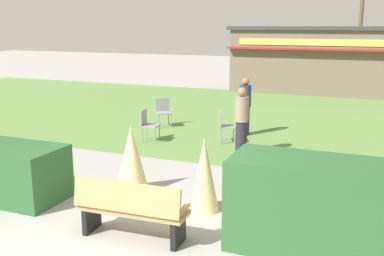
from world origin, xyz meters
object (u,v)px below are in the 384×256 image
object	(u,v)px
person_strolling	(242,121)
parked_car_center_slot	(361,67)
person_standing	(245,106)
park_bench	(131,209)
parked_car_west_slot	(279,64)
cafe_chair_north	(147,123)
cafe_chair_west	(163,110)
cafe_chair_center	(224,124)
tree_right_bg	(360,25)
food_kiosk	(339,59)

from	to	relation	value
person_strolling	parked_car_center_slot	size ratio (longest dim) A/B	0.40
person_strolling	person_standing	xyz separation A→B (m)	(-0.50, 2.05, 0.00)
park_bench	parked_car_west_slot	world-z (taller)	parked_car_west_slot
person_standing	parked_car_center_slot	size ratio (longest dim) A/B	0.40
cafe_chair_north	park_bench	bearing A→B (deg)	-64.30
park_bench	person_standing	size ratio (longest dim) A/B	1.02
person_strolling	parked_car_center_slot	xyz separation A→B (m)	(1.87, 19.40, -0.22)
cafe_chair_west	parked_car_west_slot	distance (m)	17.20
park_bench	cafe_chair_center	distance (m)	6.04
person_strolling	person_standing	distance (m)	2.11
parked_car_center_slot	tree_right_bg	size ratio (longest dim) A/B	0.60
park_bench	cafe_chair_center	bearing A→B (deg)	95.38
cafe_chair_west	parked_car_center_slot	bearing A→B (deg)	73.50
cafe_chair_center	parked_car_center_slot	world-z (taller)	parked_car_center_slot
cafe_chair_west	parked_car_center_slot	size ratio (longest dim) A/B	0.21
cafe_chair_center	parked_car_west_slot	size ratio (longest dim) A/B	0.21
parked_car_center_slot	cafe_chair_center	bearing A→B (deg)	-98.15
park_bench	parked_car_west_slot	size ratio (longest dim) A/B	0.40
cafe_chair_center	person_strolling	world-z (taller)	person_strolling
tree_right_bg	cafe_chair_north	bearing A→B (deg)	-100.08
cafe_chair_north	parked_car_center_slot	size ratio (longest dim) A/B	0.21
person_strolling	parked_car_west_slot	world-z (taller)	person_strolling
person_strolling	tree_right_bg	world-z (taller)	tree_right_bg
park_bench	tree_right_bg	size ratio (longest dim) A/B	0.25
cafe_chair_north	tree_right_bg	size ratio (longest dim) A/B	0.13
cafe_chair_north	tree_right_bg	xyz separation A→B (m)	(4.22, 23.73, 2.61)
cafe_chair_north	person_standing	size ratio (longest dim) A/B	0.53
cafe_chair_center	cafe_chair_north	xyz separation A→B (m)	(-2.01, -0.66, 0.00)
cafe_chair_center	person_standing	size ratio (longest dim) A/B	0.53
person_strolling	person_standing	bearing A→B (deg)	-82.99
cafe_chair_center	person_standing	xyz separation A→B (m)	(0.27, 1.09, 0.33)
food_kiosk	cafe_chair_north	world-z (taller)	food_kiosk
park_bench	cafe_chair_west	size ratio (longest dim) A/B	1.94
food_kiosk	person_standing	xyz separation A→B (m)	(-1.64, -10.70, -0.69)
cafe_chair_west	cafe_chair_north	size ratio (longest dim) A/B	1.00
cafe_chair_west	person_standing	xyz separation A→B (m)	(2.72, -0.15, 0.33)
cafe_chair_center	person_strolling	distance (m)	1.28
parked_car_west_slot	food_kiosk	bearing A→B (deg)	-56.87
cafe_chair_west	food_kiosk	bearing A→B (deg)	67.55
cafe_chair_north	food_kiosk	bearing A→B (deg)	72.54
park_bench	food_kiosk	world-z (taller)	food_kiosk
tree_right_bg	person_strolling	bearing A→B (deg)	-93.42
cafe_chair_west	person_strolling	size ratio (longest dim) A/B	0.53
cafe_chair_west	cafe_chair_center	world-z (taller)	same
cafe_chair_center	cafe_chair_north	world-z (taller)	same
cafe_chair_north	person_strolling	distance (m)	2.82
tree_right_bg	cafe_chair_west	bearing A→B (deg)	-102.05
food_kiosk	cafe_chair_north	distance (m)	13.09
cafe_chair_center	cafe_chair_north	size ratio (longest dim) A/B	1.00
park_bench	parked_car_center_slot	world-z (taller)	parked_car_center_slot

